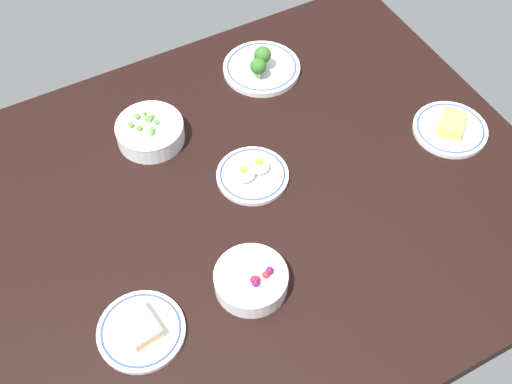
{
  "coord_description": "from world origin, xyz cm",
  "views": [
    {
      "loc": [
        42.62,
        79.1,
        126.22
      ],
      "look_at": [
        0.0,
        0.0,
        6.0
      ],
      "focal_mm": 46.4,
      "sensor_mm": 36.0,
      "label": 1
    }
  ],
  "objects_px": {
    "plate_broccoli": "(261,66)",
    "bowl_berries": "(251,280)",
    "bowl_peas": "(150,131)",
    "plate_cheese": "(451,128)",
    "plate_sandwich": "(141,330)",
    "plate_eggs": "(253,174)"
  },
  "relations": [
    {
      "from": "plate_sandwich",
      "to": "plate_eggs",
      "type": "bearing_deg",
      "value": -147.46
    },
    {
      "from": "plate_eggs",
      "to": "bowl_peas",
      "type": "relative_size",
      "value": 1.03
    },
    {
      "from": "plate_broccoli",
      "to": "plate_cheese",
      "type": "bearing_deg",
      "value": 127.12
    },
    {
      "from": "plate_broccoli",
      "to": "bowl_berries",
      "type": "relative_size",
      "value": 1.33
    },
    {
      "from": "plate_cheese",
      "to": "bowl_berries",
      "type": "xyz_separation_m",
      "value": [
        0.64,
        0.15,
        0.01
      ]
    },
    {
      "from": "plate_broccoli",
      "to": "plate_sandwich",
      "type": "distance_m",
      "value": 0.79
    },
    {
      "from": "plate_eggs",
      "to": "plate_cheese",
      "type": "relative_size",
      "value": 0.93
    },
    {
      "from": "plate_eggs",
      "to": "bowl_berries",
      "type": "relative_size",
      "value": 1.1
    },
    {
      "from": "plate_broccoli",
      "to": "plate_eggs",
      "type": "bearing_deg",
      "value": 58.09
    },
    {
      "from": "plate_broccoli",
      "to": "plate_sandwich",
      "type": "height_order",
      "value": "plate_broccoli"
    },
    {
      "from": "plate_cheese",
      "to": "bowl_peas",
      "type": "bearing_deg",
      "value": -26.31
    },
    {
      "from": "bowl_peas",
      "to": "bowl_berries",
      "type": "height_order",
      "value": "bowl_peas"
    },
    {
      "from": "plate_cheese",
      "to": "plate_eggs",
      "type": "bearing_deg",
      "value": -11.86
    },
    {
      "from": "plate_broccoli",
      "to": "bowl_peas",
      "type": "relative_size",
      "value": 1.24
    },
    {
      "from": "plate_sandwich",
      "to": "bowl_berries",
      "type": "bearing_deg",
      "value": 177.47
    },
    {
      "from": "plate_eggs",
      "to": "plate_sandwich",
      "type": "xyz_separation_m",
      "value": [
        0.38,
        0.24,
        -0.0
      ]
    },
    {
      "from": "plate_eggs",
      "to": "bowl_peas",
      "type": "height_order",
      "value": "bowl_peas"
    },
    {
      "from": "plate_broccoli",
      "to": "plate_cheese",
      "type": "distance_m",
      "value": 0.51
    },
    {
      "from": "plate_cheese",
      "to": "plate_sandwich",
      "type": "bearing_deg",
      "value": 8.93
    },
    {
      "from": "plate_eggs",
      "to": "plate_cheese",
      "type": "xyz_separation_m",
      "value": [
        -0.5,
        0.1,
        -0.0
      ]
    },
    {
      "from": "plate_cheese",
      "to": "plate_sandwich",
      "type": "xyz_separation_m",
      "value": [
        0.88,
        0.14,
        0.0
      ]
    },
    {
      "from": "bowl_berries",
      "to": "bowl_peas",
      "type": "bearing_deg",
      "value": -87.09
    }
  ]
}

